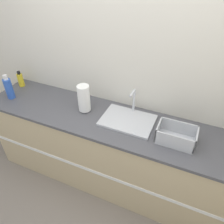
% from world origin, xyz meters
% --- Properties ---
extents(ground_plane, '(12.00, 12.00, 0.00)m').
position_xyz_m(ground_plane, '(0.00, 0.00, 0.00)').
color(ground_plane, slate).
extents(wall_back, '(4.99, 0.06, 2.60)m').
position_xyz_m(wall_back, '(0.00, 0.63, 1.30)').
color(wall_back, beige).
rests_on(wall_back, ground_plane).
extents(counter_cabinet, '(2.62, 0.63, 0.92)m').
position_xyz_m(counter_cabinet, '(0.00, 0.30, 0.46)').
color(counter_cabinet, tan).
rests_on(counter_cabinet, ground_plane).
extents(sink, '(0.50, 0.36, 0.27)m').
position_xyz_m(sink, '(0.22, 0.35, 0.94)').
color(sink, silver).
rests_on(sink, counter_cabinet).
extents(paper_towel_roll, '(0.12, 0.12, 0.29)m').
position_xyz_m(paper_towel_roll, '(-0.24, 0.33, 1.06)').
color(paper_towel_roll, '#4C4C51').
rests_on(paper_towel_roll, counter_cabinet).
extents(dish_rack, '(0.33, 0.21, 0.14)m').
position_xyz_m(dish_rack, '(0.69, 0.26, 0.97)').
color(dish_rack, '#B7BABF').
rests_on(dish_rack, counter_cabinet).
extents(bottle_yellow, '(0.07, 0.07, 0.19)m').
position_xyz_m(bottle_yellow, '(-1.19, 0.47, 1.00)').
color(bottle_yellow, yellow).
rests_on(bottle_yellow, counter_cabinet).
extents(bottle_blue, '(0.08, 0.08, 0.28)m').
position_xyz_m(bottle_blue, '(-1.11, 0.21, 1.04)').
color(bottle_blue, '#2D56B7').
rests_on(bottle_blue, counter_cabinet).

